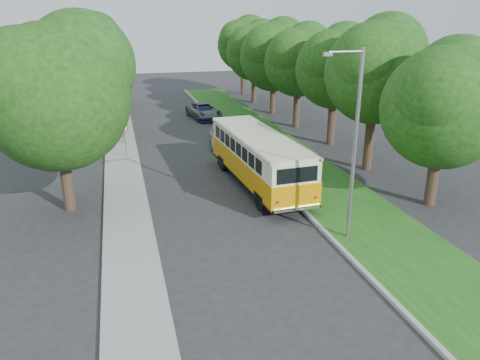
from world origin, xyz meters
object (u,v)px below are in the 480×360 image
object	(u,v)px
car_silver	(222,136)
vintage_bus	(259,160)
lamppost_near	(353,141)
car_grey	(204,111)
car_white	(230,137)
lamppost_far	(117,89)
car_blue	(204,112)

from	to	relation	value
car_silver	vintage_bus	bearing A→B (deg)	-80.04
lamppost_near	car_grey	size ratio (longest dim) A/B	1.60
car_white	lamppost_far	bearing A→B (deg)	160.63
car_white	lamppost_near	bearing A→B (deg)	-88.25
lamppost_near	car_blue	xyz separation A→B (m)	(-1.36, 25.54, -3.75)
vintage_bus	car_silver	xyz separation A→B (m)	(-0.09, 8.94, -0.79)
car_silver	car_white	xyz separation A→B (m)	(0.55, -0.14, -0.10)
lamppost_near	lamppost_far	world-z (taller)	lamppost_near
lamppost_far	car_silver	bearing A→B (deg)	-17.02
vintage_bus	car_grey	xyz separation A→B (m)	(0.38, 18.57, -0.82)
car_white	car_blue	world-z (taller)	car_white
car_blue	vintage_bus	bearing A→B (deg)	-93.85
lamppost_near	lamppost_far	distance (m)	20.53
vintage_bus	car_blue	world-z (taller)	vintage_bus
lamppost_near	vintage_bus	size ratio (longest dim) A/B	0.78
lamppost_near	car_silver	bearing A→B (deg)	96.15
lamppost_far	car_white	distance (m)	8.77
car_grey	car_white	bearing A→B (deg)	-97.21
car_white	car_silver	bearing A→B (deg)	162.78
car_white	car_blue	bearing A→B (deg)	88.42
lamppost_near	car_white	world-z (taller)	lamppost_near
lamppost_far	lamppost_near	bearing A→B (deg)	-64.29
car_blue	car_grey	distance (m)	0.42
car_silver	car_blue	distance (m)	9.24
car_white	car_grey	size ratio (longest dim) A/B	0.75
car_blue	car_grey	size ratio (longest dim) A/B	0.85
car_silver	car_grey	bearing A→B (deg)	96.59
car_white	vintage_bus	bearing A→B (deg)	-95.51
car_silver	lamppost_near	bearing A→B (deg)	-74.47
vintage_bus	car_grey	size ratio (longest dim) A/B	2.04
lamppost_near	car_grey	xyz separation A→B (m)	(-1.29, 25.94, -3.67)
car_blue	car_silver	bearing A→B (deg)	-95.35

